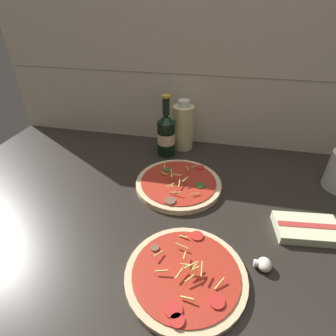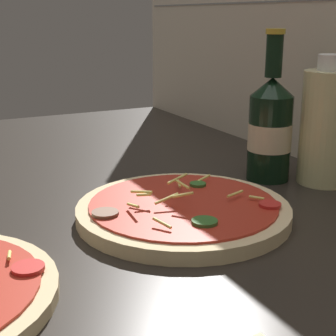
% 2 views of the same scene
% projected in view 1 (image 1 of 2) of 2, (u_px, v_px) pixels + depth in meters
% --- Properties ---
extents(counter_slab, '(1.60, 0.90, 0.03)m').
position_uv_depth(counter_slab, '(179.00, 216.00, 0.75)').
color(counter_slab, '#28231E').
rests_on(counter_slab, ground).
extents(tile_backsplash, '(1.60, 0.01, 0.60)m').
position_uv_depth(tile_backsplash, '(202.00, 75.00, 0.97)').
color(tile_backsplash, beige).
rests_on(tile_backsplash, ground).
extents(pizza_near, '(0.27, 0.27, 0.05)m').
position_uv_depth(pizza_near, '(186.00, 275.00, 0.57)').
color(pizza_near, beige).
rests_on(pizza_near, counter_slab).
extents(pizza_far, '(0.27, 0.27, 0.05)m').
position_uv_depth(pizza_far, '(178.00, 184.00, 0.85)').
color(pizza_far, beige).
rests_on(pizza_far, counter_slab).
extents(beer_bottle, '(0.07, 0.07, 0.23)m').
position_uv_depth(beer_bottle, '(166.00, 134.00, 0.98)').
color(beer_bottle, black).
rests_on(beer_bottle, counter_slab).
extents(oil_bottle, '(0.08, 0.08, 0.20)m').
position_uv_depth(oil_bottle, '(183.00, 127.00, 1.03)').
color(oil_bottle, beige).
rests_on(oil_bottle, counter_slab).
extents(mushroom_left, '(0.04, 0.04, 0.03)m').
position_uv_depth(mushroom_left, '(264.00, 264.00, 0.59)').
color(mushroom_left, white).
rests_on(mushroom_left, counter_slab).
extents(dish_towel, '(0.17, 0.12, 0.03)m').
position_uv_depth(dish_towel, '(307.00, 229.00, 0.68)').
color(dish_towel, beige).
rests_on(dish_towel, counter_slab).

